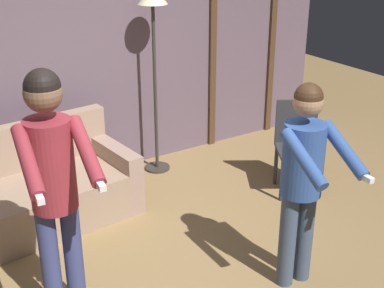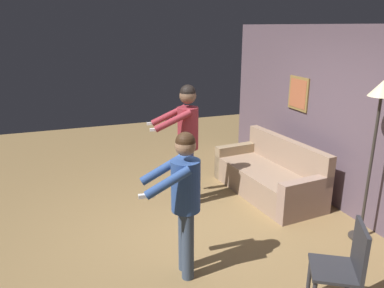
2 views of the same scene
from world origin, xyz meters
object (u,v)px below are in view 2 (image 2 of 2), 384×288
at_px(couch, 269,177).
at_px(torchiere_lamp, 379,113).
at_px(dining_chair_distant, 345,265).
at_px(person_standing_left, 187,133).
at_px(person_standing_right, 184,193).

distance_m(couch, torchiere_lamp, 2.09).
bearing_deg(dining_chair_distant, person_standing_left, -167.92).
bearing_deg(couch, dining_chair_distant, -16.89).
height_order(person_standing_left, dining_chair_distant, person_standing_left).
bearing_deg(couch, torchiere_lamp, 14.49).
bearing_deg(dining_chair_distant, torchiere_lamp, 129.90).
distance_m(couch, person_standing_left, 1.58).
bearing_deg(dining_chair_distant, couch, 163.11).
height_order(person_standing_left, person_standing_right, person_standing_left).
bearing_deg(person_standing_left, person_standing_right, -20.08).
relative_size(couch, dining_chair_distant, 2.12).
bearing_deg(person_standing_right, torchiere_lamp, 87.98).
bearing_deg(person_standing_right, couch, 127.26).
height_order(couch, torchiere_lamp, torchiere_lamp).
relative_size(torchiere_lamp, person_standing_right, 1.25).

